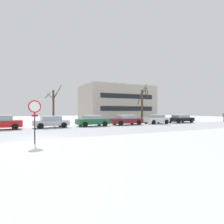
{
  "coord_description": "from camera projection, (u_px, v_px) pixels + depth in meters",
  "views": [
    {
      "loc": [
        -1.59,
        -15.02,
        2.03
      ],
      "look_at": [
        8.49,
        5.05,
        1.85
      ],
      "focal_mm": 30.97,
      "sensor_mm": 36.0,
      "label": 1
    }
  ],
  "objects": [
    {
      "name": "parked_car_black",
      "position": [
        181.0,
        119.0,
        31.75
      ],
      "size": [
        4.62,
        2.12,
        1.32
      ],
      "color": "black",
      "rests_on": "ground"
    },
    {
      "name": "building_far_right",
      "position": [
        117.0,
        103.0,
        41.45
      ],
      "size": [
        14.5,
        9.26,
        7.28
      ],
      "color": "#B2A899",
      "rests_on": "ground"
    },
    {
      "name": "tree_far_right",
      "position": [
        53.0,
        106.0,
        25.37
      ],
      "size": [
        2.12,
        1.89,
        5.4
      ],
      "color": "#423326",
      "rests_on": "ground"
    },
    {
      "name": "parked_car_red",
      "position": [
        0.0,
        122.0,
        20.32
      ],
      "size": [
        4.22,
        2.18,
        1.54
      ],
      "color": "red",
      "rests_on": "ground"
    },
    {
      "name": "parked_car_maroon",
      "position": [
        127.0,
        120.0,
        27.19
      ],
      "size": [
        4.62,
        2.08,
        1.4
      ],
      "color": "maroon",
      "rests_on": "ground"
    },
    {
      "name": "parked_car_white",
      "position": [
        156.0,
        119.0,
        29.4
      ],
      "size": [
        3.91,
        2.13,
        1.42
      ],
      "color": "white",
      "rests_on": "ground"
    },
    {
      "name": "stop_sign",
      "position": [
        35.0,
        113.0,
        11.75
      ],
      "size": [
        0.75,
        0.13,
        2.65
      ],
      "color": "black",
      "rests_on": "ground"
    },
    {
      "name": "ground_plane",
      "position": [
        40.0,
        138.0,
        14.15
      ],
      "size": [
        120.0,
        120.0,
        0.0
      ],
      "primitive_type": "plane",
      "color": "white"
    },
    {
      "name": "tree_far_left",
      "position": [
        142.0,
        104.0,
        31.11
      ],
      "size": [
        1.94,
        2.13,
        6.3
      ],
      "color": "#423326",
      "rests_on": "ground"
    },
    {
      "name": "pedestrian_crossing",
      "position": [
        224.0,
        116.0,
        33.83
      ],
      "size": [
        0.47,
        0.45,
        1.74
      ],
      "color": "black",
      "rests_on": "ground"
    },
    {
      "name": "parked_car_silver",
      "position": [
        51.0,
        122.0,
        22.64
      ],
      "size": [
        4.01,
        2.25,
        1.38
      ],
      "color": "silver",
      "rests_on": "ground"
    },
    {
      "name": "parked_car_green",
      "position": [
        93.0,
        121.0,
        24.84
      ],
      "size": [
        4.15,
        2.11,
        1.43
      ],
      "color": "#1E6038",
      "rests_on": "ground"
    },
    {
      "name": "road_surface",
      "position": [
        35.0,
        133.0,
        17.02
      ],
      "size": [
        80.0,
        8.44,
        0.0
      ],
      "color": "silver",
      "rests_on": "ground"
    }
  ]
}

